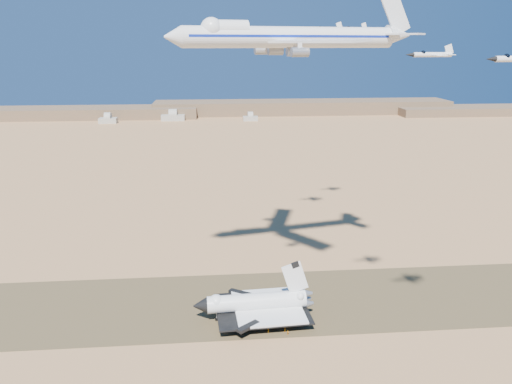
{
  "coord_description": "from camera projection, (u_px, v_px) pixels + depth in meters",
  "views": [
    {
      "loc": [
        -9.33,
        -170.69,
        94.97
      ],
      "look_at": [
        6.37,
        8.0,
        41.84
      ],
      "focal_mm": 35.0,
      "sensor_mm": 36.0,
      "label": 1
    }
  ],
  "objects": [
    {
      "name": "chase_jet_c",
      "position": [
        326.0,
        29.0,
        212.18
      ],
      "size": [
        15.66,
        8.37,
        3.9
      ],
      "rotation": [
        0.0,
        0.0,
        0.04
      ],
      "color": "silver"
    },
    {
      "name": "shuttle",
      "position": [
        256.0,
        304.0,
        178.83
      ],
      "size": [
        43.33,
        28.07,
        21.32
      ],
      "rotation": [
        0.0,
        0.0,
        0.06
      ],
      "color": "silver",
      "rests_on": "runway"
    },
    {
      "name": "runway",
      "position": [
        241.0,
        303.0,
        190.78
      ],
      "size": [
        600.0,
        50.0,
        0.06
      ],
      "primitive_type": "cube",
      "color": "brown",
      "rests_on": "ground"
    },
    {
      "name": "carrier_747",
      "position": [
        284.0,
        37.0,
        165.13
      ],
      "size": [
        87.28,
        66.13,
        21.67
      ],
      "rotation": [
        0.0,
        0.0,
        0.2
      ],
      "color": "silver"
    },
    {
      "name": "chase_jet_a",
      "position": [
        431.0,
        54.0,
        131.36
      ],
      "size": [
        13.7,
        7.5,
        3.42
      ],
      "rotation": [
        0.0,
        0.0,
        0.11
      ],
      "color": "silver"
    },
    {
      "name": "hangars",
      "position": [
        170.0,
        118.0,
        641.02
      ],
      "size": [
        200.5,
        29.5,
        30.0
      ],
      "color": "#A39F91",
      "rests_on": "ground"
    },
    {
      "name": "chase_jet_d",
      "position": [
        353.0,
        29.0,
        233.58
      ],
      "size": [
        14.82,
        8.29,
        3.71
      ],
      "rotation": [
        0.0,
        0.0,
        0.17
      ],
      "color": "silver"
    },
    {
      "name": "ridgeline",
      "position": [
        265.0,
        110.0,
        697.75
      ],
      "size": [
        960.0,
        90.0,
        18.0
      ],
      "color": "brown",
      "rests_on": "ground"
    },
    {
      "name": "crew_b",
      "position": [
        285.0,
        330.0,
        171.33
      ],
      "size": [
        0.83,
        0.97,
        1.73
      ],
      "primitive_type": "imported",
      "rotation": [
        0.0,
        0.0,
        2.08
      ],
      "color": "orange",
      "rests_on": "runway"
    },
    {
      "name": "ground",
      "position": [
        241.0,
        303.0,
        190.78
      ],
      "size": [
        1200.0,
        1200.0,
        0.0
      ],
      "primitive_type": "plane",
      "color": "tan",
      "rests_on": "ground"
    },
    {
      "name": "crew_c",
      "position": [
        288.0,
        333.0,
        169.66
      ],
      "size": [
        1.01,
        0.96,
        1.58
      ],
      "primitive_type": "imported",
      "rotation": [
        0.0,
        0.0,
        2.44
      ],
      "color": "orange",
      "rests_on": "runway"
    },
    {
      "name": "crew_a",
      "position": [
        268.0,
        331.0,
        170.43
      ],
      "size": [
        0.5,
        0.7,
        1.78
      ],
      "primitive_type": "imported",
      "rotation": [
        0.0,
        0.0,
        1.69
      ],
      "color": "orange",
      "rests_on": "runway"
    }
  ]
}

